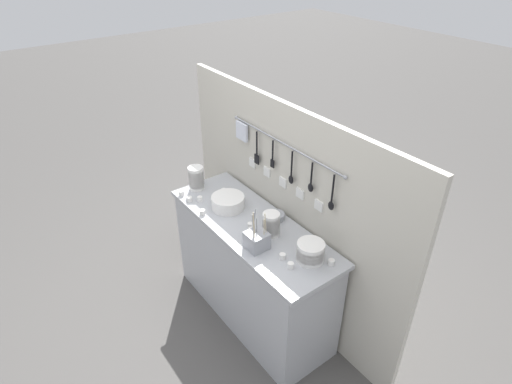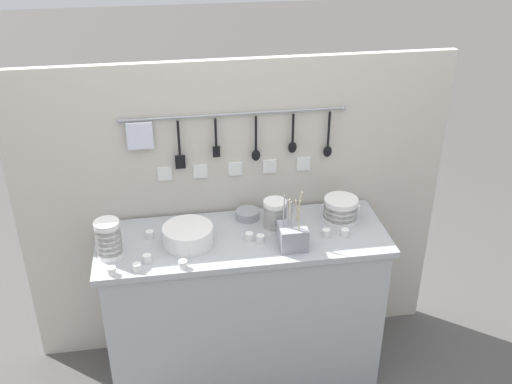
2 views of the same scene
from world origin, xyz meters
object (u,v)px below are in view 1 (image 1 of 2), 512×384
cup_back_left (331,262)px  cup_edge_near (250,225)px  plate_stack (228,202)px  cup_mid_row (291,265)px  bowl_stack_tall_left (196,178)px  cup_front_left (200,199)px  cup_centre (251,230)px  cup_by_caddy (181,193)px  steel_mixing_bowl (276,216)px  cup_beside_plates (202,212)px  bowl_stack_back_corner (271,224)px  cutlery_caddy (257,240)px  cup_edge_far (282,256)px  cup_back_right (189,199)px  bowl_stack_wide_centre (310,252)px  cup_front_right (224,191)px

cup_back_left → cup_edge_near: size_ratio=1.00×
plate_stack → cup_mid_row: 0.75m
bowl_stack_tall_left → cup_front_left: size_ratio=4.76×
cup_centre → cup_by_caddy: bearing=-167.5°
steel_mixing_bowl → cup_centre: steel_mixing_bowl is taller
cup_centre → cup_beside_plates: (-0.37, -0.15, 0.00)m
bowl_stack_back_corner → cup_back_left: size_ratio=4.17×
bowl_stack_tall_left → cutlery_caddy: (0.84, -0.05, -0.03)m
cup_edge_far → cup_back_right: size_ratio=1.00×
bowl_stack_tall_left → cup_edge_far: bowl_stack_tall_left is taller
plate_stack → cutlery_caddy: 0.49m
cup_front_left → cup_beside_plates: bearing=-24.4°
cup_front_left → cup_back_right: (-0.04, -0.06, 0.00)m
steel_mixing_bowl → cup_edge_far: steel_mixing_bowl is taller
bowl_stack_tall_left → plate_stack: size_ratio=0.78×
bowl_stack_tall_left → cup_edge_far: bearing=0.5°
cup_back_left → cup_mid_row: same height
cup_back_left → cup_edge_far: (-0.22, -0.20, 0.00)m
bowl_stack_wide_centre → cup_front_right: bowl_stack_wide_centre is taller
cup_mid_row → cup_edge_far: bearing=172.4°
steel_mixing_bowl → cup_beside_plates: steel_mixing_bowl is taller
plate_stack → cup_front_right: size_ratio=6.10×
cup_by_caddy → cup_front_left: same height
bowl_stack_wide_centre → bowl_stack_tall_left: bearing=-173.0°
bowl_stack_wide_centre → steel_mixing_bowl: bowl_stack_wide_centre is taller
cup_by_caddy → cup_back_right: same height
cup_beside_plates → bowl_stack_back_corner: bearing=28.1°
bowl_stack_wide_centre → plate_stack: 0.77m
bowl_stack_back_corner → cup_back_left: bearing=13.2°
cutlery_caddy → cup_back_right: 0.72m
plate_stack → cup_front_right: plate_stack is taller
cutlery_caddy → cup_edge_near: cutlery_caddy is taller
cup_mid_row → bowl_stack_back_corner: bearing=161.6°
cutlery_caddy → cup_back_left: 0.48m
cup_front_left → cup_front_right: bearing=86.3°
cup_edge_far → cup_by_caddy: bearing=-171.5°
plate_stack → cup_edge_far: plate_stack is taller
cup_by_caddy → cup_back_right: bearing=5.0°
cup_by_caddy → cup_beside_plates: size_ratio=1.00×
bowl_stack_wide_centre → cup_beside_plates: bearing=-160.8°
cup_front_left → cup_mid_row: (0.95, 0.07, 0.00)m
bowl_stack_wide_centre → cup_by_caddy: bowl_stack_wide_centre is taller
cup_front_left → cup_centre: bearing=8.6°
cup_back_right → cup_mid_row: same height
cup_front_left → cup_mid_row: size_ratio=1.00×
cup_back_right → steel_mixing_bowl: bearing=34.0°
cup_centre → cup_edge_near: size_ratio=1.00×
bowl_stack_wide_centre → cup_by_caddy: 1.15m
cup_back_right → cup_mid_row: (0.99, 0.13, 0.00)m
cup_front_left → cup_beside_plates: size_ratio=1.00×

